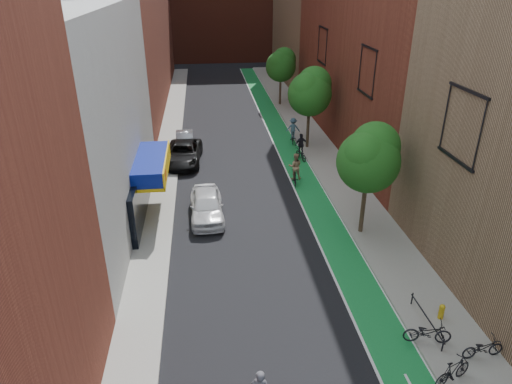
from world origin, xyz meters
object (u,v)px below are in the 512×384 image
object	(u,v)px
parked_car_silver	(185,140)
cyclist_lane_mid	(301,150)
parked_car_white	(207,205)
cyclist_lane_far	(293,132)
fire_hydrant	(442,311)
cyclist_lane_near	(295,170)
parked_car_black	(184,153)

from	to	relation	value
parked_car_silver	cyclist_lane_mid	bearing A→B (deg)	-24.14
parked_car_white	cyclist_lane_mid	bearing A→B (deg)	47.67
cyclist_lane_far	parked_car_silver	bearing A→B (deg)	14.67
parked_car_silver	cyclist_lane_far	distance (m)	9.31
parked_car_white	fire_hydrant	world-z (taller)	parked_car_white
parked_car_silver	cyclist_lane_mid	xyz separation A→B (m)	(9.16, -3.81, 0.15)
parked_car_white	cyclist_lane_far	size ratio (longest dim) A/B	2.23
cyclist_lane_near	cyclist_lane_mid	distance (m)	4.66
parked_car_white	cyclist_lane_mid	xyz separation A→B (m)	(7.56, 8.69, -0.01)
parked_car_white	fire_hydrant	distance (m)	14.10
cyclist_lane_far	fire_hydrant	size ratio (longest dim) A/B	3.07
cyclist_lane_near	cyclist_lane_far	bearing A→B (deg)	-93.03
cyclist_lane_mid	fire_hydrant	world-z (taller)	cyclist_lane_mid
parked_car_white	parked_car_black	bearing A→B (deg)	98.69
cyclist_lane_far	cyclist_lane_near	bearing A→B (deg)	92.99
cyclist_lane_mid	cyclist_lane_near	bearing A→B (deg)	59.22
cyclist_lane_mid	fire_hydrant	size ratio (longest dim) A/B	3.00
cyclist_lane_near	cyclist_lane_mid	bearing A→B (deg)	-99.99
parked_car_white	parked_car_black	xyz separation A→B (m)	(-1.60, 9.06, -0.04)
parked_car_black	parked_car_silver	bearing A→B (deg)	94.46
cyclist_lane_near	parked_car_white	bearing A→B (deg)	41.26
parked_car_white	cyclist_lane_near	distance (m)	7.51
parked_car_silver	cyclist_lane_far	xyz separation A→B (m)	(9.30, 0.28, 0.30)
cyclist_lane_near	parked_car_black	bearing A→B (deg)	-24.79
parked_car_white	cyclist_lane_far	xyz separation A→B (m)	(7.70, 12.78, 0.14)
cyclist_lane_near	fire_hydrant	distance (m)	14.93
parked_car_silver	cyclist_lane_far	bearing A→B (deg)	0.18
parked_car_black	cyclist_lane_mid	size ratio (longest dim) A/B	2.66
cyclist_lane_far	cyclist_lane_mid	bearing A→B (deg)	100.92
parked_car_white	parked_car_silver	xyz separation A→B (m)	(-1.60, 12.50, -0.15)
parked_car_silver	fire_hydrant	distance (m)	25.41
parked_car_silver	cyclist_lane_far	size ratio (longest dim) A/B	1.87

